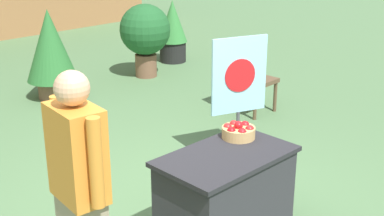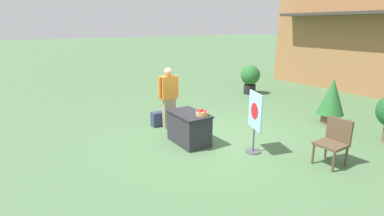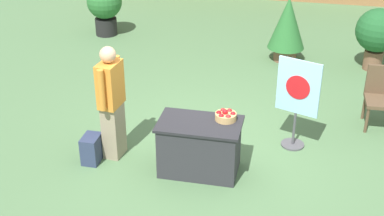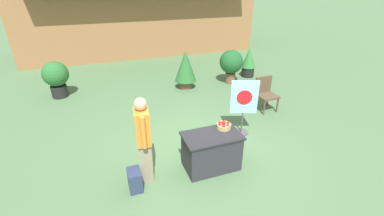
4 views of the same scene
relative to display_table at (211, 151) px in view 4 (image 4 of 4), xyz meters
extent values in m
plane|color=#4C7047|center=(-0.05, 0.66, -0.40)|extent=(120.00, 120.00, 0.00)
cube|color=#2D2D33|center=(0.00, 0.00, -0.02)|extent=(1.10, 0.66, 0.75)
cube|color=#242428|center=(0.00, 0.00, 0.37)|extent=(1.17, 0.70, 0.04)
cylinder|color=tan|center=(0.34, 0.16, 0.44)|extent=(0.30, 0.30, 0.10)
sphere|color=red|center=(0.44, 0.17, 0.48)|extent=(0.08, 0.08, 0.08)
sphere|color=red|center=(0.38, 0.25, 0.48)|extent=(0.08, 0.08, 0.08)
sphere|color=red|center=(0.28, 0.24, 0.48)|extent=(0.08, 0.08, 0.08)
sphere|color=#A30F14|center=(0.24, 0.16, 0.48)|extent=(0.08, 0.08, 0.08)
sphere|color=red|center=(0.29, 0.08, 0.48)|extent=(0.08, 0.08, 0.08)
sphere|color=red|center=(0.39, 0.07, 0.48)|extent=(0.08, 0.08, 0.08)
sphere|color=red|center=(0.33, 0.15, 0.51)|extent=(0.08, 0.08, 0.08)
cube|color=gray|center=(-1.33, 0.14, 0.02)|extent=(0.28, 0.36, 0.84)
cube|color=orange|center=(-1.33, 0.14, 0.78)|extent=(0.30, 0.45, 0.66)
sphere|color=tan|center=(-1.33, 0.14, 1.23)|extent=(0.23, 0.23, 0.23)
cylinder|color=orange|center=(-1.30, 0.40, 0.80)|extent=(0.09, 0.09, 0.61)
cylinder|color=orange|center=(-1.36, -0.11, 0.80)|extent=(0.09, 0.09, 0.61)
cube|color=#2D3856|center=(-1.60, -0.10, -0.19)|extent=(0.24, 0.34, 0.42)
cylinder|color=#4C4C51|center=(1.29, 0.98, -0.38)|extent=(0.36, 0.36, 0.03)
cylinder|color=#4C4C51|center=(1.29, 0.98, -0.09)|extent=(0.04, 0.04, 0.55)
cube|color=#99D1EA|center=(1.29, 0.98, 0.61)|extent=(0.64, 0.26, 0.86)
cylinder|color=red|center=(1.28, 0.96, 0.61)|extent=(0.35, 0.14, 0.38)
cylinder|color=brown|center=(2.89, 1.65, -0.18)|extent=(0.05, 0.05, 0.44)
cylinder|color=brown|center=(2.42, 1.64, -0.18)|extent=(0.05, 0.05, 0.44)
cylinder|color=brown|center=(2.88, 2.12, -0.18)|extent=(0.05, 0.05, 0.44)
cylinder|color=brown|center=(2.41, 2.11, -0.18)|extent=(0.05, 0.05, 0.44)
cube|color=brown|center=(2.65, 1.88, 0.07)|extent=(0.57, 0.57, 0.06)
cube|color=brown|center=(2.65, 2.12, 0.35)|extent=(0.55, 0.08, 0.50)
cylinder|color=brown|center=(2.73, 4.34, -0.20)|extent=(0.38, 0.38, 0.39)
sphere|color=#1E5628|center=(2.73, 4.34, 0.43)|extent=(0.87, 0.87, 0.87)
cylinder|color=brown|center=(0.95, 4.43, -0.25)|extent=(0.48, 0.48, 0.29)
cone|color=#28662D|center=(0.95, 4.43, 0.44)|extent=(0.77, 0.77, 1.09)
cylinder|color=black|center=(3.76, 4.76, -0.20)|extent=(0.51, 0.51, 0.39)
cone|color=#337A38|center=(3.76, 4.76, 0.39)|extent=(0.56, 0.56, 0.79)
cylinder|color=black|center=(-3.31, 5.14, -0.20)|extent=(0.51, 0.51, 0.40)
sphere|color=#28662D|center=(-3.31, 5.14, 0.41)|extent=(0.82, 0.82, 0.82)
camera|label=1|loc=(-3.05, -2.69, 2.26)|focal=50.00mm
camera|label=2|loc=(6.02, -3.74, 2.52)|focal=28.00mm
camera|label=3|loc=(1.25, -6.31, 4.02)|focal=50.00mm
camera|label=4|loc=(-1.87, -3.93, 3.14)|focal=24.00mm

